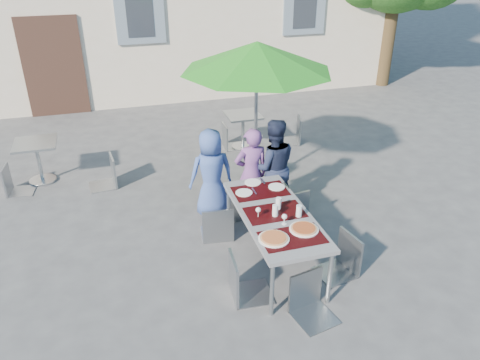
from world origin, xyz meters
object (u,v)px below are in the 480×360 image
object	(u,v)px
child_0	(211,173)
bg_chair_l_1	(229,122)
chair_2	(291,186)
chair_4	(346,233)
child_1	(251,173)
patio_umbrella	(257,58)
pizza_near_right	(304,229)
cafe_table_0	(38,156)
chair_1	(236,186)
chair_5	(313,273)
pizza_near_left	(274,238)
chair_3	(243,254)
chair_0	(217,203)
child_2	(273,167)
dining_table	(275,216)
cafe_table_1	(243,126)
bg_chair_r_0	(105,154)
bg_chair_r_1	(294,115)
bg_chair_l_0	(9,164)

from	to	relation	value
child_0	bg_chair_l_1	size ratio (longest dim) A/B	1.47
chair_2	chair_4	xyz separation A→B (m)	(0.21, -1.19, -0.05)
child_1	chair_4	size ratio (longest dim) A/B	1.41
patio_umbrella	bg_chair_l_1	size ratio (longest dim) A/B	2.62
pizza_near_right	cafe_table_0	distance (m)	4.85
patio_umbrella	bg_chair_l_1	xyz separation A→B (m)	(0.03, 1.69, -1.60)
child_0	chair_1	world-z (taller)	child_0
chair_5	bg_chair_l_1	world-z (taller)	chair_5
pizza_near_left	chair_3	distance (m)	0.38
chair_0	chair_5	size ratio (longest dim) A/B	1.01
child_0	cafe_table_0	bearing A→B (deg)	-38.48
pizza_near_right	chair_5	world-z (taller)	chair_5
chair_1	patio_umbrella	world-z (taller)	patio_umbrella
chair_0	chair_4	distance (m)	1.72
pizza_near_right	chair_2	world-z (taller)	chair_2
pizza_near_left	child_2	bearing A→B (deg)	70.22
pizza_near_right	child_1	bearing A→B (deg)	93.29
chair_2	pizza_near_right	bearing A→B (deg)	-106.25
bg_chair_l_1	dining_table	bearing A→B (deg)	-96.91
chair_5	pizza_near_right	bearing A→B (deg)	78.16
cafe_table_1	child_1	bearing A→B (deg)	-104.14
child_1	chair_2	size ratio (longest dim) A/B	1.30
child_0	bg_chair_r_0	xyz separation A→B (m)	(-1.46, 1.35, -0.10)
pizza_near_left	child_1	xyz separation A→B (m)	(0.30, 1.73, -0.08)
patio_umbrella	cafe_table_1	xyz separation A→B (m)	(0.28, 1.62, -1.68)
bg_chair_r_1	pizza_near_right	bearing A→B (deg)	-111.18
child_0	bg_chair_l_0	distance (m)	3.30
chair_4	bg_chair_l_0	world-z (taller)	chair_4
bg_chair_r_0	bg_chair_r_1	size ratio (longest dim) A/B	0.97
child_1	bg_chair_l_0	xyz separation A→B (m)	(-3.46, 1.73, -0.17)
child_0	chair_1	size ratio (longest dim) A/B	1.45
pizza_near_left	bg_chair_l_1	bearing A→B (deg)	81.15
child_1	bg_chair_r_0	world-z (taller)	child_1
child_2	chair_3	world-z (taller)	child_2
dining_table	pizza_near_left	bearing A→B (deg)	-111.62
chair_0	bg_chair_l_1	xyz separation A→B (m)	(0.99, 2.96, -0.03)
child_2	patio_umbrella	distance (m)	1.60
pizza_near_left	chair_4	bearing A→B (deg)	7.31
bg_chair_r_0	chair_0	bearing A→B (deg)	-56.00
pizza_near_right	child_2	xyz separation A→B (m)	(0.24, 1.68, -0.04)
child_0	child_2	bearing A→B (deg)	165.91
patio_umbrella	bg_chair_l_1	world-z (taller)	patio_umbrella
child_1	dining_table	bearing A→B (deg)	85.88
chair_3	cafe_table_0	xyz separation A→B (m)	(-2.43, 3.70, -0.12)
chair_3	dining_table	bearing A→B (deg)	41.35
child_0	pizza_near_right	bearing A→B (deg)	105.97
chair_2	bg_chair_r_0	bearing A→B (deg)	141.28
pizza_near_left	chair_2	distance (m)	1.52
chair_0	chair_5	bearing A→B (deg)	-69.74
bg_chair_l_0	cafe_table_0	bearing A→B (deg)	36.15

